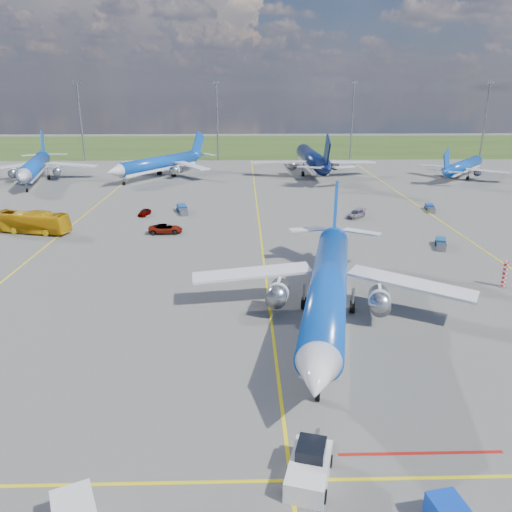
{
  "coord_description": "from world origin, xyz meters",
  "views": [
    {
      "loc": [
        -2.55,
        -42.32,
        20.87
      ],
      "look_at": [
        -1.25,
        7.5,
        4.0
      ],
      "focal_mm": 35.0,
      "sensor_mm": 36.0,
      "label": 1
    }
  ],
  "objects_px": {
    "service_car_a": "(144,212)",
    "baggage_tug_e": "(430,208)",
    "main_airliner": "(326,321)",
    "service_car_b": "(166,229)",
    "bg_jet_nnw": "(160,177)",
    "baggage_tug_c": "(183,210)",
    "bg_jet_ne": "(462,178)",
    "bg_jet_nw": "(37,182)",
    "bg_jet_n": "(312,174)",
    "pushback_tug": "(309,467)",
    "service_car_c": "(356,214)",
    "baggage_tug_w": "(441,244)",
    "apron_bus": "(31,222)",
    "warning_post": "(504,274)"
  },
  "relations": [
    {
      "from": "service_car_a",
      "to": "baggage_tug_e",
      "type": "height_order",
      "value": "service_car_a"
    },
    {
      "from": "main_airliner",
      "to": "service_car_b",
      "type": "xyz_separation_m",
      "value": [
        -19.49,
        30.35,
        0.7
      ]
    },
    {
      "from": "bg_jet_nnw",
      "to": "baggage_tug_c",
      "type": "distance_m",
      "value": 37.9
    },
    {
      "from": "bg_jet_ne",
      "to": "baggage_tug_c",
      "type": "xyz_separation_m",
      "value": [
        -64.22,
        -34.29,
        0.54
      ]
    },
    {
      "from": "bg_jet_nw",
      "to": "baggage_tug_c",
      "type": "relative_size",
      "value": 7.28
    },
    {
      "from": "service_car_a",
      "to": "baggage_tug_e",
      "type": "relative_size",
      "value": 0.74
    },
    {
      "from": "service_car_a",
      "to": "baggage_tug_e",
      "type": "distance_m",
      "value": 50.41
    },
    {
      "from": "bg_jet_n",
      "to": "baggage_tug_c",
      "type": "height_order",
      "value": "bg_jet_n"
    },
    {
      "from": "pushback_tug",
      "to": "service_car_c",
      "type": "relative_size",
      "value": 1.33
    },
    {
      "from": "service_car_c",
      "to": "baggage_tug_w",
      "type": "height_order",
      "value": "service_car_c"
    },
    {
      "from": "service_car_b",
      "to": "baggage_tug_c",
      "type": "distance_m",
      "value": 13.15
    },
    {
      "from": "apron_bus",
      "to": "warning_post",
      "type": "bearing_deg",
      "value": -96.77
    },
    {
      "from": "main_airliner",
      "to": "baggage_tug_w",
      "type": "relative_size",
      "value": 8.48
    },
    {
      "from": "service_car_a",
      "to": "bg_jet_ne",
      "type": "bearing_deg",
      "value": 40.53
    },
    {
      "from": "bg_jet_n",
      "to": "apron_bus",
      "type": "height_order",
      "value": "bg_jet_n"
    },
    {
      "from": "main_airliner",
      "to": "baggage_tug_e",
      "type": "relative_size",
      "value": 8.56
    },
    {
      "from": "bg_jet_nnw",
      "to": "service_car_b",
      "type": "height_order",
      "value": "bg_jet_nnw"
    },
    {
      "from": "bg_jet_nw",
      "to": "service_car_b",
      "type": "relative_size",
      "value": 7.7
    },
    {
      "from": "bg_jet_n",
      "to": "baggage_tug_e",
      "type": "relative_size",
      "value": 9.53
    },
    {
      "from": "pushback_tug",
      "to": "service_car_c",
      "type": "bearing_deg",
      "value": 91.41
    },
    {
      "from": "service_car_a",
      "to": "service_car_b",
      "type": "xyz_separation_m",
      "value": [
        5.25,
        -11.17,
        0.13
      ]
    },
    {
      "from": "bg_jet_ne",
      "to": "baggage_tug_e",
      "type": "distance_m",
      "value": 39.52
    },
    {
      "from": "bg_jet_nnw",
      "to": "apron_bus",
      "type": "height_order",
      "value": "bg_jet_nnw"
    },
    {
      "from": "bg_jet_nnw",
      "to": "baggage_tug_c",
      "type": "bearing_deg",
      "value": -43.53
    },
    {
      "from": "apron_bus",
      "to": "bg_jet_nnw",
      "type": "bearing_deg",
      "value": 0.88
    },
    {
      "from": "pushback_tug",
      "to": "baggage_tug_w",
      "type": "bearing_deg",
      "value": 76.99
    },
    {
      "from": "baggage_tug_w",
      "to": "bg_jet_nnw",
      "type": "bearing_deg",
      "value": 148.66
    },
    {
      "from": "bg_jet_n",
      "to": "bg_jet_nnw",
      "type": "bearing_deg",
      "value": 4.07
    },
    {
      "from": "bg_jet_n",
      "to": "baggage_tug_w",
      "type": "distance_m",
      "value": 62.18
    },
    {
      "from": "main_airliner",
      "to": "service_car_a",
      "type": "bearing_deg",
      "value": 132.67
    },
    {
      "from": "service_car_b",
      "to": "warning_post",
      "type": "bearing_deg",
      "value": -123.46
    },
    {
      "from": "apron_bus",
      "to": "baggage_tug_e",
      "type": "distance_m",
      "value": 66.52
    },
    {
      "from": "service_car_a",
      "to": "service_car_b",
      "type": "height_order",
      "value": "service_car_b"
    },
    {
      "from": "bg_jet_ne",
      "to": "pushback_tug",
      "type": "distance_m",
      "value": 109.67
    },
    {
      "from": "main_airliner",
      "to": "baggage_tug_w",
      "type": "bearing_deg",
      "value": 61.07
    },
    {
      "from": "baggage_tug_c",
      "to": "baggage_tug_e",
      "type": "height_order",
      "value": "baggage_tug_c"
    },
    {
      "from": "bg_jet_ne",
      "to": "main_airliner",
      "type": "relative_size",
      "value": 0.8
    },
    {
      "from": "pushback_tug",
      "to": "baggage_tug_c",
      "type": "xyz_separation_m",
      "value": [
        -14.26,
        63.33,
        -0.25
      ]
    },
    {
      "from": "service_car_a",
      "to": "service_car_b",
      "type": "bearing_deg",
      "value": -51.5
    },
    {
      "from": "service_car_c",
      "to": "baggage_tug_c",
      "type": "bearing_deg",
      "value": -149.94
    },
    {
      "from": "baggage_tug_c",
      "to": "baggage_tug_e",
      "type": "relative_size",
      "value": 1.19
    },
    {
      "from": "bg_jet_nw",
      "to": "bg_jet_ne",
      "type": "bearing_deg",
      "value": -11.41
    },
    {
      "from": "service_car_c",
      "to": "baggage_tug_e",
      "type": "bearing_deg",
      "value": 56.25
    },
    {
      "from": "bg_jet_nnw",
      "to": "bg_jet_ne",
      "type": "distance_m",
      "value": 73.9
    },
    {
      "from": "bg_jet_nnw",
      "to": "service_car_c",
      "type": "relative_size",
      "value": 8.31
    },
    {
      "from": "service_car_b",
      "to": "baggage_tug_c",
      "type": "xyz_separation_m",
      "value": [
        1.06,
        13.11,
        -0.16
      ]
    },
    {
      "from": "bg_jet_n",
      "to": "service_car_b",
      "type": "bearing_deg",
      "value": 59.68
    },
    {
      "from": "baggage_tug_w",
      "to": "bg_jet_nw",
      "type": "bearing_deg",
      "value": 164.39
    },
    {
      "from": "bg_jet_n",
      "to": "main_airliner",
      "type": "xyz_separation_m",
      "value": [
        -9.7,
        -83.97,
        0.0
      ]
    },
    {
      "from": "bg_jet_nnw",
      "to": "service_car_a",
      "type": "relative_size",
      "value": 11.04
    }
  ]
}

